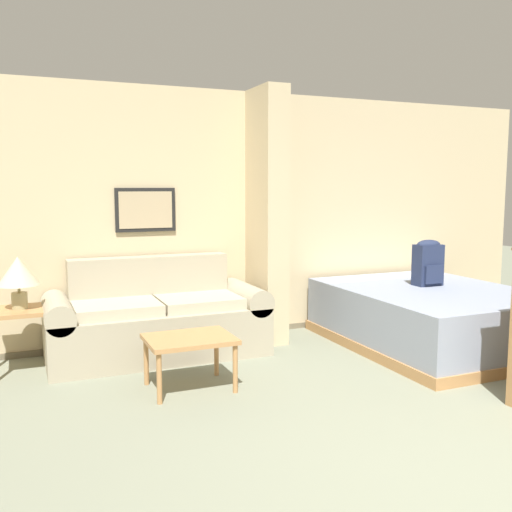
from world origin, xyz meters
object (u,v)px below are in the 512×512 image
at_px(table_lamp, 18,273).
at_px(backpack, 428,262).
at_px(couch, 157,320).
at_px(coffee_table, 190,343).
at_px(bed, 430,316).

relative_size(table_lamp, backpack, 0.95).
bearing_deg(backpack, couch, 168.57).
distance_m(coffee_table, backpack, 2.78).
bearing_deg(coffee_table, couch, 91.57).
bearing_deg(coffee_table, backpack, 9.39).
bearing_deg(table_lamp, coffee_table, -38.78).
distance_m(couch, table_lamp, 1.31).
relative_size(couch, bed, 0.94).
xyz_separation_m(couch, backpack, (2.74, -0.55, 0.49)).
xyz_separation_m(coffee_table, table_lamp, (-1.23, 0.99, 0.50)).
distance_m(table_lamp, bed, 3.96).
height_order(couch, coffee_table, couch).
distance_m(bed, backpack, 0.56).
relative_size(coffee_table, bed, 0.31).
bearing_deg(coffee_table, table_lamp, 141.22).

